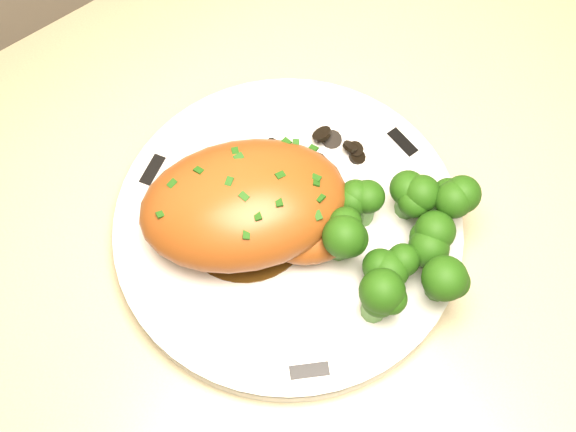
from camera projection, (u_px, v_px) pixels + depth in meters
counter at (361, 298)px, 1.00m from camera, size 1.92×0.64×0.95m
plate at (288, 226)px, 0.59m from camera, size 0.34×0.34×0.02m
rim_accent_0 at (402, 142)px, 0.61m from camera, size 0.01×0.03×0.00m
rim_accent_1 at (153, 170)px, 0.60m from camera, size 0.03×0.02×0.00m
rim_accent_2 at (309, 371)px, 0.53m from camera, size 0.03×0.02×0.00m
gravy_pool at (246, 222)px, 0.58m from camera, size 0.11×0.11×0.00m
chicken_breast at (252, 207)px, 0.55m from camera, size 0.19×0.17×0.06m
mushroom_pile at (307, 162)px, 0.60m from camera, size 0.08×0.06×0.02m
broccoli_florets at (400, 239)px, 0.55m from camera, size 0.12×0.11×0.04m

